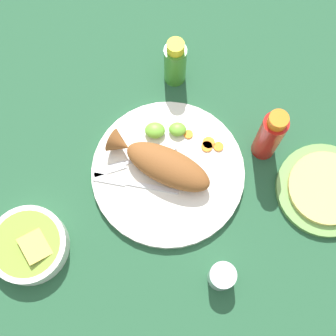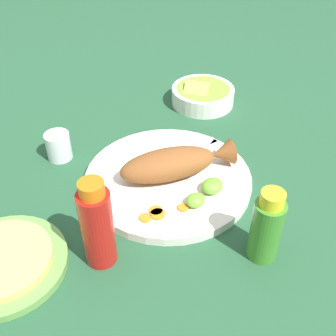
{
  "view_description": "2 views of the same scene",
  "coord_description": "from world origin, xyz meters",
  "px_view_note": "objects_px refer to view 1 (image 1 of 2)",
  "views": [
    {
      "loc": [
        0.01,
        -0.31,
        0.97
      ],
      "look_at": [
        0.0,
        0.0,
        0.04
      ],
      "focal_mm": 50.0,
      "sensor_mm": 36.0,
      "label": 1
    },
    {
      "loc": [
        0.43,
        0.46,
        0.55
      ],
      "look_at": [
        0.0,
        0.0,
        0.04
      ],
      "focal_mm": 45.0,
      "sensor_mm": 36.0,
      "label": 2
    }
  ],
  "objects_px": {
    "main_plate": "(168,172)",
    "fork_far": "(130,161)",
    "hot_sauce_bottle_green": "(175,63)",
    "salt_cup": "(222,277)",
    "fried_fish": "(162,164)",
    "tortilla_plate": "(324,190)",
    "hot_sauce_bottle_red": "(270,135)",
    "fork_near": "(130,183)",
    "guacamole_bowl": "(29,245)"
  },
  "relations": [
    {
      "from": "fork_far",
      "to": "hot_sauce_bottle_red",
      "type": "relative_size",
      "value": 1.09
    },
    {
      "from": "hot_sauce_bottle_red",
      "to": "guacamole_bowl",
      "type": "bearing_deg",
      "value": -154.38
    },
    {
      "from": "fork_near",
      "to": "fried_fish",
      "type": "bearing_deg",
      "value": -143.15
    },
    {
      "from": "main_plate",
      "to": "salt_cup",
      "type": "distance_m",
      "value": 0.25
    },
    {
      "from": "hot_sauce_bottle_red",
      "to": "hot_sauce_bottle_green",
      "type": "height_order",
      "value": "hot_sauce_bottle_red"
    },
    {
      "from": "guacamole_bowl",
      "to": "fried_fish",
      "type": "bearing_deg",
      "value": 33.36
    },
    {
      "from": "main_plate",
      "to": "fork_far",
      "type": "bearing_deg",
      "value": 167.6
    },
    {
      "from": "fork_far",
      "to": "salt_cup",
      "type": "bearing_deg",
      "value": 109.64
    },
    {
      "from": "main_plate",
      "to": "hot_sauce_bottle_red",
      "type": "height_order",
      "value": "hot_sauce_bottle_red"
    },
    {
      "from": "salt_cup",
      "to": "guacamole_bowl",
      "type": "bearing_deg",
      "value": 172.6
    },
    {
      "from": "fried_fish",
      "to": "tortilla_plate",
      "type": "height_order",
      "value": "fried_fish"
    },
    {
      "from": "fork_near",
      "to": "fork_far",
      "type": "height_order",
      "value": "same"
    },
    {
      "from": "main_plate",
      "to": "fork_far",
      "type": "height_order",
      "value": "fork_far"
    },
    {
      "from": "fork_near",
      "to": "fork_far",
      "type": "relative_size",
      "value": 1.04
    },
    {
      "from": "main_plate",
      "to": "salt_cup",
      "type": "relative_size",
      "value": 5.56
    },
    {
      "from": "fork_far",
      "to": "tortilla_plate",
      "type": "bearing_deg",
      "value": 153.73
    },
    {
      "from": "fork_near",
      "to": "salt_cup",
      "type": "bearing_deg",
      "value": 144.47
    },
    {
      "from": "salt_cup",
      "to": "tortilla_plate",
      "type": "height_order",
      "value": "salt_cup"
    },
    {
      "from": "main_plate",
      "to": "fried_fish",
      "type": "relative_size",
      "value": 1.4
    },
    {
      "from": "main_plate",
      "to": "tortilla_plate",
      "type": "distance_m",
      "value": 0.34
    },
    {
      "from": "fork_far",
      "to": "guacamole_bowl",
      "type": "bearing_deg",
      "value": 24.12
    },
    {
      "from": "fork_far",
      "to": "tortilla_plate",
      "type": "distance_m",
      "value": 0.42
    },
    {
      "from": "main_plate",
      "to": "hot_sauce_bottle_green",
      "type": "relative_size",
      "value": 2.41
    },
    {
      "from": "hot_sauce_bottle_green",
      "to": "fork_far",
      "type": "bearing_deg",
      "value": -112.78
    },
    {
      "from": "fork_far",
      "to": "salt_cup",
      "type": "distance_m",
      "value": 0.31
    },
    {
      "from": "guacamole_bowl",
      "to": "hot_sauce_bottle_green",
      "type": "bearing_deg",
      "value": 54.9
    },
    {
      "from": "salt_cup",
      "to": "tortilla_plate",
      "type": "xyz_separation_m",
      "value": [
        0.22,
        0.19,
        -0.02
      ]
    },
    {
      "from": "fried_fish",
      "to": "guacamole_bowl",
      "type": "xyz_separation_m",
      "value": [
        -0.26,
        -0.17,
        -0.02
      ]
    },
    {
      "from": "hot_sauce_bottle_green",
      "to": "salt_cup",
      "type": "bearing_deg",
      "value": -77.15
    },
    {
      "from": "hot_sauce_bottle_green",
      "to": "tortilla_plate",
      "type": "distance_m",
      "value": 0.42
    },
    {
      "from": "fried_fish",
      "to": "hot_sauce_bottle_green",
      "type": "bearing_deg",
      "value": 109.67
    },
    {
      "from": "main_plate",
      "to": "hot_sauce_bottle_green",
      "type": "xyz_separation_m",
      "value": [
        0.01,
        0.24,
        0.05
      ]
    },
    {
      "from": "hot_sauce_bottle_green",
      "to": "main_plate",
      "type": "bearing_deg",
      "value": -92.07
    },
    {
      "from": "guacamole_bowl",
      "to": "salt_cup",
      "type": "bearing_deg",
      "value": -7.4
    },
    {
      "from": "main_plate",
      "to": "fried_fish",
      "type": "bearing_deg",
      "value": 155.22
    },
    {
      "from": "fork_near",
      "to": "tortilla_plate",
      "type": "xyz_separation_m",
      "value": [
        0.41,
        0.0,
        -0.01
      ]
    },
    {
      "from": "hot_sauce_bottle_green",
      "to": "fried_fish",
      "type": "bearing_deg",
      "value": -95.11
    },
    {
      "from": "main_plate",
      "to": "guacamole_bowl",
      "type": "height_order",
      "value": "guacamole_bowl"
    },
    {
      "from": "fork_near",
      "to": "tortilla_plate",
      "type": "distance_m",
      "value": 0.41
    },
    {
      "from": "fried_fish",
      "to": "salt_cup",
      "type": "distance_m",
      "value": 0.26
    },
    {
      "from": "hot_sauce_bottle_red",
      "to": "salt_cup",
      "type": "xyz_separation_m",
      "value": [
        -0.1,
        -0.28,
        -0.05
      ]
    },
    {
      "from": "fried_fish",
      "to": "fork_far",
      "type": "xyz_separation_m",
      "value": [
        -0.07,
        0.01,
        -0.03
      ]
    },
    {
      "from": "guacamole_bowl",
      "to": "tortilla_plate",
      "type": "xyz_separation_m",
      "value": [
        0.61,
        0.14,
        -0.02
      ]
    },
    {
      "from": "tortilla_plate",
      "to": "fried_fish",
      "type": "bearing_deg",
      "value": 174.43
    },
    {
      "from": "hot_sauce_bottle_red",
      "to": "salt_cup",
      "type": "height_order",
      "value": "hot_sauce_bottle_red"
    },
    {
      "from": "fried_fish",
      "to": "tortilla_plate",
      "type": "distance_m",
      "value": 0.35
    },
    {
      "from": "main_plate",
      "to": "guacamole_bowl",
      "type": "relative_size",
      "value": 2.09
    },
    {
      "from": "main_plate",
      "to": "fried_fish",
      "type": "height_order",
      "value": "fried_fish"
    },
    {
      "from": "hot_sauce_bottle_red",
      "to": "main_plate",
      "type": "bearing_deg",
      "value": -162.92
    },
    {
      "from": "guacamole_bowl",
      "to": "main_plate",
      "type": "bearing_deg",
      "value": 31.35
    }
  ]
}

